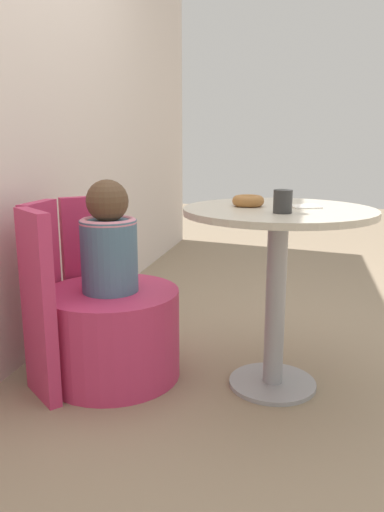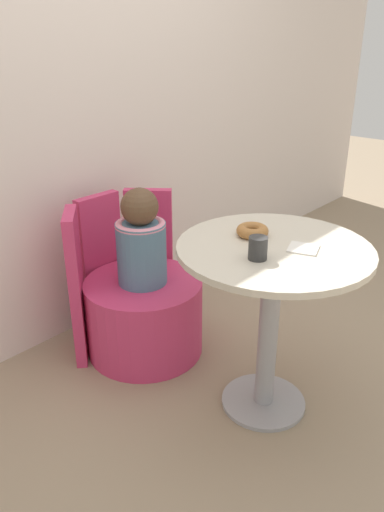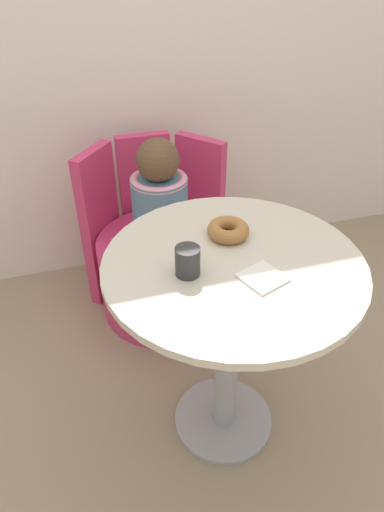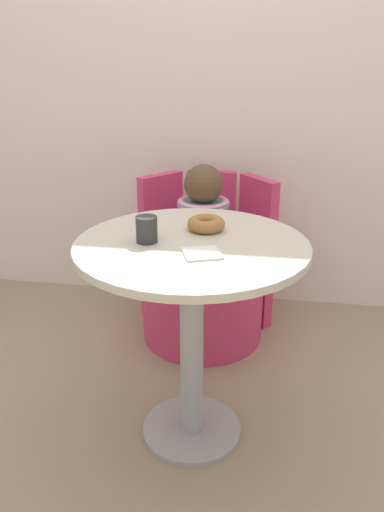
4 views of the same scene
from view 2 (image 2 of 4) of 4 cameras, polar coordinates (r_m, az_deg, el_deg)
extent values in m
plane|color=gray|center=(2.26, 7.77, -16.23)|extent=(12.00, 12.00, 0.00)
cube|color=silver|center=(2.53, -13.16, 17.70)|extent=(6.00, 0.06, 2.40)
cylinder|color=#99999E|center=(2.26, 8.13, -16.09)|extent=(0.36, 0.36, 0.02)
cylinder|color=#99999E|center=(2.05, 8.71, -8.47)|extent=(0.08, 0.08, 0.69)
cylinder|color=beige|center=(1.88, 9.39, 0.78)|extent=(0.73, 0.73, 0.02)
cylinder|color=#C63360|center=(2.48, -5.46, -6.83)|extent=(0.57, 0.57, 0.38)
cube|color=#C63360|center=(2.60, -10.28, -0.99)|extent=(0.24, 0.05, 0.74)
cube|color=#C63360|center=(2.66, -4.83, -0.06)|extent=(0.19, 0.22, 0.74)
cube|color=#C63360|center=(2.40, -13.03, -3.52)|extent=(0.19, 0.22, 0.74)
cylinder|color=slate|center=(2.32, -5.78, 0.34)|extent=(0.23, 0.23, 0.30)
torus|color=pink|center=(2.27, -5.92, 3.53)|extent=(0.23, 0.23, 0.04)
sphere|color=brown|center=(2.24, -6.02, 5.61)|extent=(0.17, 0.17, 0.17)
torus|color=#9E6633|center=(1.95, 6.92, 2.89)|extent=(0.13, 0.13, 0.04)
cylinder|color=#2D2D2D|center=(1.74, 7.54, 0.90)|extent=(0.07, 0.07, 0.08)
cube|color=silver|center=(1.87, 12.60, 0.85)|extent=(0.14, 0.14, 0.01)
camera|label=1|loc=(1.04, -66.76, -19.63)|focal=35.00mm
camera|label=3|loc=(1.07, 46.43, 18.75)|focal=32.00mm
camera|label=4|loc=(1.79, 59.07, 6.87)|focal=35.00mm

